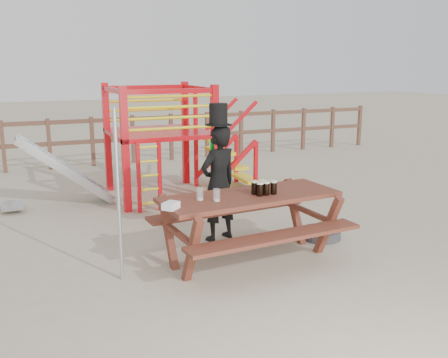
% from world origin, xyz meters
% --- Properties ---
extents(ground, '(60.00, 60.00, 0.00)m').
position_xyz_m(ground, '(0.00, 0.00, 0.00)').
color(ground, tan).
rests_on(ground, ground).
extents(back_fence, '(15.09, 0.09, 1.20)m').
position_xyz_m(back_fence, '(0.00, 7.00, 0.74)').
color(back_fence, brown).
rests_on(back_fence, ground).
extents(playground_fort, '(4.71, 1.84, 2.10)m').
position_xyz_m(playground_fort, '(0.12, 3.58, 1.07)').
color(playground_fort, red).
rests_on(playground_fort, ground).
extents(picnic_table, '(2.34, 1.69, 0.87)m').
position_xyz_m(picnic_table, '(0.35, 0.06, 0.55)').
color(picnic_table, brown).
rests_on(picnic_table, ground).
extents(man_with_hat, '(0.69, 0.56, 1.93)m').
position_xyz_m(man_with_hat, '(0.29, 0.94, 0.87)').
color(man_with_hat, black).
rests_on(man_with_hat, ground).
extents(metal_pole, '(0.04, 0.04, 2.00)m').
position_xyz_m(metal_pole, '(-1.27, 0.12, 1.00)').
color(metal_pole, '#B2B2B7').
rests_on(metal_pole, ground).
extents(parasol_base, '(0.57, 0.57, 0.24)m').
position_xyz_m(parasol_base, '(1.66, 0.39, 0.07)').
color(parasol_base, '#3A393F').
rests_on(parasol_base, ground).
extents(paper_bag, '(0.23, 0.22, 0.08)m').
position_xyz_m(paper_bag, '(-0.75, -0.16, 0.91)').
color(paper_bag, white).
rests_on(paper_bag, picnic_table).
extents(stout_pints, '(0.30, 0.19, 0.17)m').
position_xyz_m(stout_pints, '(0.50, -0.00, 0.95)').
color(stout_pints, black).
rests_on(stout_pints, picnic_table).
extents(empty_glasses, '(0.25, 0.21, 0.15)m').
position_xyz_m(empty_glasses, '(-0.23, 0.01, 0.94)').
color(empty_glasses, silver).
rests_on(empty_glasses, picnic_table).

